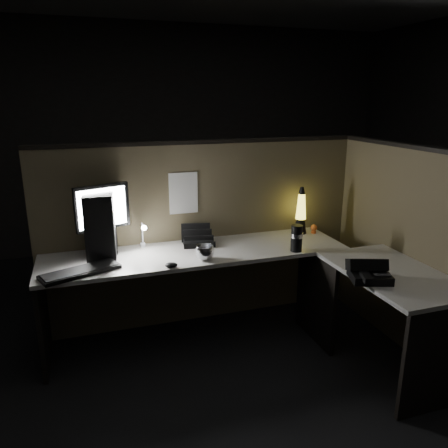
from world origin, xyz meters
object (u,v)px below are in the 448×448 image
object	(u,v)px
monitor	(103,213)
keyboard	(80,272)
lava_lamp	(301,214)
pc_tower	(101,222)
desk_phone	(368,271)

from	to	relation	value
monitor	keyboard	size ratio (longest dim) A/B	1.02
monitor	keyboard	distance (m)	0.49
keyboard	monitor	bearing A→B (deg)	39.66
lava_lamp	keyboard	bearing A→B (deg)	-168.94
pc_tower	desk_phone	world-z (taller)	pc_tower
lava_lamp	monitor	bearing A→B (deg)	-179.43
desk_phone	lava_lamp	bearing A→B (deg)	106.19
monitor	keyboard	bearing A→B (deg)	-138.64
pc_tower	desk_phone	distance (m)	1.91
monitor	desk_phone	distance (m)	1.88
pc_tower	lava_lamp	bearing A→B (deg)	5.64
keyboard	lava_lamp	size ratio (longest dim) A/B	1.28
desk_phone	monitor	bearing A→B (deg)	166.42
keyboard	desk_phone	xyz separation A→B (m)	(1.75, -0.67, 0.04)
monitor	lava_lamp	world-z (taller)	monitor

